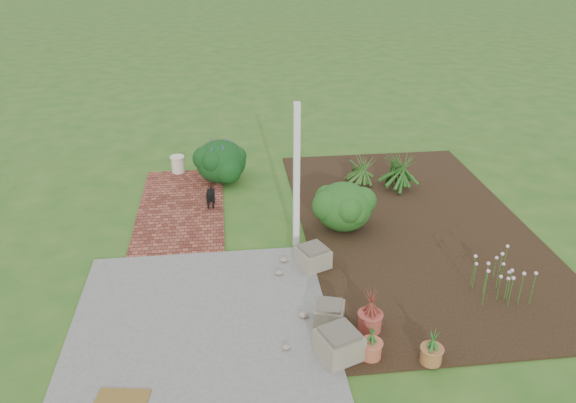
{
  "coord_description": "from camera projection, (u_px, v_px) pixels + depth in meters",
  "views": [
    {
      "loc": [
        -0.79,
        -7.99,
        4.9
      ],
      "look_at": [
        0.2,
        0.4,
        0.7
      ],
      "focal_mm": 35.0,
      "sensor_mm": 36.0,
      "label": 1
    }
  ],
  "objects": [
    {
      "name": "brick_path",
      "position": [
        181.0,
        207.0,
        10.74
      ],
      "size": [
        1.6,
        3.5,
        0.04
      ],
      "primitive_type": "cube",
      "color": "#5D261D",
      "rests_on": "ground"
    },
    {
      "name": "garden_bed",
      "position": [
        414.0,
        226.0,
        10.07
      ],
      "size": [
        4.0,
        7.0,
        0.03
      ],
      "primitive_type": "cube",
      "color": "black",
      "rests_on": "ground"
    },
    {
      "name": "stone_trough_far",
      "position": [
        313.0,
        258.0,
        8.81
      ],
      "size": [
        0.58,
        0.58,
        0.3
      ],
      "primitive_type": "cube",
      "rotation": [
        0.0,
        0.0,
        0.4
      ],
      "color": "#75715A",
      "rests_on": "concrete_patio"
    },
    {
      "name": "veranda_post",
      "position": [
        296.0,
        179.0,
        8.93
      ],
      "size": [
        0.1,
        0.1,
        2.5
      ],
      "primitive_type": "cube",
      "color": "white",
      "rests_on": "ground"
    },
    {
      "name": "evergreen_shrub",
      "position": [
        344.0,
        205.0,
        9.85
      ],
      "size": [
        1.06,
        1.06,
        0.85
      ],
      "primitive_type": "ellipsoid",
      "rotation": [
        0.0,
        0.0,
        -0.06
      ],
      "color": "#133B0F",
      "rests_on": "garden_bed"
    },
    {
      "name": "terracotta_pot_small_left",
      "position": [
        431.0,
        355.0,
        6.9
      ],
      "size": [
        0.33,
        0.33,
        0.22
      ],
      "primitive_type": "cylinder",
      "rotation": [
        0.0,
        0.0,
        -0.32
      ],
      "color": "#A16336",
      "rests_on": "garden_bed"
    },
    {
      "name": "cream_ceramic_urn",
      "position": [
        178.0,
        164.0,
        12.13
      ],
      "size": [
        0.28,
        0.28,
        0.36
      ],
      "primitive_type": "cylinder",
      "rotation": [
        0.0,
        0.0,
        0.04
      ],
      "color": "beige",
      "rests_on": "brick_path"
    },
    {
      "name": "concrete_patio",
      "position": [
        201.0,
        321.0,
        7.68
      ],
      "size": [
        3.5,
        3.5,
        0.04
      ],
      "primitive_type": "cube",
      "color": "slate",
      "rests_on": "ground"
    },
    {
      "name": "agapanthus_clump_front",
      "position": [
        360.0,
        168.0,
        11.48
      ],
      "size": [
        1.0,
        1.0,
        0.76
      ],
      "primitive_type": null,
      "rotation": [
        0.0,
        0.0,
        0.19
      ],
      "color": "#134118",
      "rests_on": "garden_bed"
    },
    {
      "name": "stone_trough_near",
      "position": [
        339.0,
        345.0,
        6.97
      ],
      "size": [
        0.63,
        0.63,
        0.33
      ],
      "primitive_type": "cube",
      "rotation": [
        0.0,
        0.0,
        0.37
      ],
      "color": "gray",
      "rests_on": "concrete_patio"
    },
    {
      "name": "purple_flowering_bush",
      "position": [
        221.0,
        160.0,
        11.73
      ],
      "size": [
        1.21,
        1.21,
        0.9
      ],
      "primitive_type": "ellipsoid",
      "rotation": [
        0.0,
        0.0,
        0.16
      ],
      "color": "black",
      "rests_on": "ground"
    },
    {
      "name": "black_dog",
      "position": [
        210.0,
        195.0,
        10.61
      ],
      "size": [
        0.16,
        0.46,
        0.4
      ],
      "rotation": [
        0.0,
        0.0,
        -0.06
      ],
      "color": "black",
      "rests_on": "brick_path"
    },
    {
      "name": "stone_trough_mid",
      "position": [
        329.0,
        314.0,
        7.57
      ],
      "size": [
        0.48,
        0.48,
        0.26
      ],
      "primitive_type": "cube",
      "rotation": [
        0.0,
        0.0,
        -0.3
      ],
      "color": "#78745C",
      "rests_on": "concrete_patio"
    },
    {
      "name": "pink_flower_patch",
      "position": [
        495.0,
        275.0,
        8.12
      ],
      "size": [
        1.02,
        1.02,
        0.62
      ],
      "primitive_type": null,
      "rotation": [
        0.0,
        0.0,
        -0.05
      ],
      "color": "#113D0F",
      "rests_on": "garden_bed"
    },
    {
      "name": "coir_doormat",
      "position": [
        121.0,
        401.0,
        6.35
      ],
      "size": [
        0.65,
        0.48,
        0.02
      ],
      "primitive_type": "cube",
      "rotation": [
        0.0,
        0.0,
        -0.16
      ],
      "color": "brown",
      "rests_on": "concrete_patio"
    },
    {
      "name": "terracotta_pot_bronze",
      "position": [
        370.0,
        321.0,
        7.45
      ],
      "size": [
        0.41,
        0.41,
        0.25
      ],
      "primitive_type": "cylinder",
      "rotation": [
        0.0,
        0.0,
        -0.4
      ],
      "color": "#A74338",
      "rests_on": "garden_bed"
    },
    {
      "name": "agapanthus_clump_back",
      "position": [
        399.0,
        167.0,
        11.28
      ],
      "size": [
        1.14,
        1.14,
        0.95
      ],
      "primitive_type": null,
      "rotation": [
        0.0,
        0.0,
        0.09
      ],
      "color": "#18390E",
      "rests_on": "garden_bed"
    },
    {
      "name": "ground",
      "position": [
        279.0,
        250.0,
        9.37
      ],
      "size": [
        80.0,
        80.0,
        0.0
      ],
      "primitive_type": "plane",
      "color": "#295C1D",
      "rests_on": "ground"
    },
    {
      "name": "terracotta_pot_small_right",
      "position": [
        371.0,
        349.0,
        6.99
      ],
      "size": [
        0.28,
        0.28,
        0.23
      ],
      "primitive_type": "cylinder",
      "rotation": [
        0.0,
        0.0,
        0.05
      ],
      "color": "#B85A3E",
      "rests_on": "garden_bed"
    }
  ]
}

